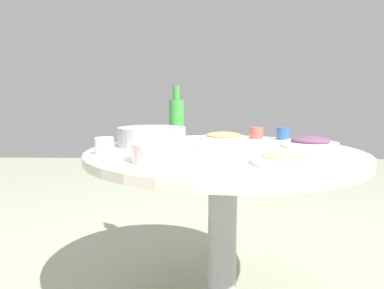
{
  "coord_description": "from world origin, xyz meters",
  "views": [
    {
      "loc": [
        1.39,
        -0.1,
        0.95
      ],
      "look_at": [
        0.04,
        -0.13,
        0.77
      ],
      "focal_mm": 31.22,
      "sensor_mm": 36.0,
      "label": 1
    }
  ],
  "objects": [
    {
      "name": "green_bottle",
      "position": [
        -0.39,
        -0.22,
        0.86
      ],
      "size": [
        0.08,
        0.08,
        0.28
      ],
      "color": "#388D39",
      "rests_on": "round_dining_table"
    },
    {
      "name": "rice_bowl",
      "position": [
        -0.11,
        -0.32,
        0.79
      ],
      "size": [
        0.31,
        0.31,
        0.09
      ],
      "color": "#B2B5BA",
      "rests_on": "round_dining_table"
    },
    {
      "name": "dish_noodles",
      "position": [
        0.32,
        0.18,
        0.76
      ],
      "size": [
        0.22,
        0.22,
        0.04
      ],
      "color": "white",
      "rests_on": "round_dining_table"
    },
    {
      "name": "tea_cup_side",
      "position": [
        -0.36,
        0.34,
        0.78
      ],
      "size": [
        0.07,
        0.07,
        0.06
      ],
      "primitive_type": "cylinder",
      "color": "#2A5899",
      "rests_on": "round_dining_table"
    },
    {
      "name": "round_dining_table",
      "position": [
        0.0,
        0.0,
        0.62
      ],
      "size": [
        1.13,
        1.13,
        0.75
      ],
      "color": "#99999E",
      "rests_on": "ground"
    },
    {
      "name": "soup_bowl",
      "position": [
        0.27,
        -0.21,
        0.78
      ],
      "size": [
        0.25,
        0.25,
        0.06
      ],
      "color": "white",
      "rests_on": "round_dining_table"
    },
    {
      "name": "tea_cup_far",
      "position": [
        -0.41,
        0.21,
        0.78
      ],
      "size": [
        0.07,
        0.07,
        0.06
      ],
      "primitive_type": "cylinder",
      "color": "#D05248",
      "rests_on": "round_dining_table"
    },
    {
      "name": "dish_eggplant",
      "position": [
        -0.07,
        0.39,
        0.77
      ],
      "size": [
        0.24,
        0.24,
        0.05
      ],
      "color": "white",
      "rests_on": "round_dining_table"
    },
    {
      "name": "tea_cup_near",
      "position": [
        0.13,
        -0.46,
        0.78
      ],
      "size": [
        0.07,
        0.07,
        0.06
      ],
      "primitive_type": "cylinder",
      "color": "white",
      "rests_on": "round_dining_table"
    },
    {
      "name": "dish_shrimp",
      "position": [
        -0.31,
        0.02,
        0.77
      ],
      "size": [
        0.23,
        0.23,
        0.04
      ],
      "color": "silver",
      "rests_on": "round_dining_table"
    }
  ]
}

